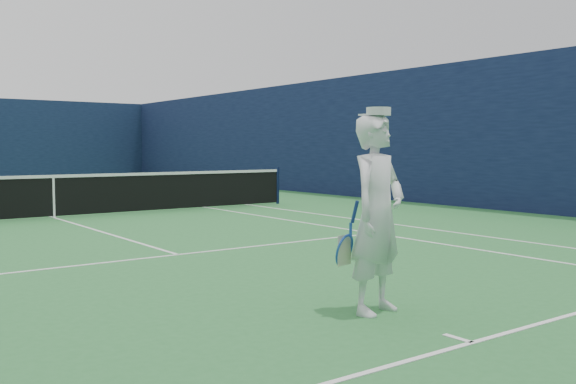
# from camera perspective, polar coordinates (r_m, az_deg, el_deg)

# --- Properties ---
(ground) EXTENTS (80.00, 80.00, 0.00)m
(ground) POSITION_cam_1_polar(r_m,az_deg,el_deg) (15.94, -20.06, -2.17)
(ground) COLOR #2B7135
(ground) RESTS_ON ground
(court_markings) EXTENTS (11.03, 23.83, 0.01)m
(court_markings) POSITION_cam_1_polar(r_m,az_deg,el_deg) (15.94, -20.06, -2.16)
(court_markings) COLOR white
(court_markings) RESTS_ON ground
(windscreen_fence) EXTENTS (20.12, 36.12, 4.00)m
(windscreen_fence) POSITION_cam_1_polar(r_m,az_deg,el_deg) (15.86, -20.24, 5.03)
(windscreen_fence) COLOR #0F1B37
(windscreen_fence) RESTS_ON ground
(tennis_net) EXTENTS (12.88, 0.09, 1.07)m
(tennis_net) POSITION_cam_1_polar(r_m,az_deg,el_deg) (15.89, -20.11, -0.18)
(tennis_net) COLOR #141E4C
(tennis_net) RESTS_ON ground
(tennis_player) EXTENTS (0.88, 0.63, 2.04)m
(tennis_player) POSITION_cam_1_polar(r_m,az_deg,el_deg) (6.39, 7.96, -1.90)
(tennis_player) COLOR white
(tennis_player) RESTS_ON ground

